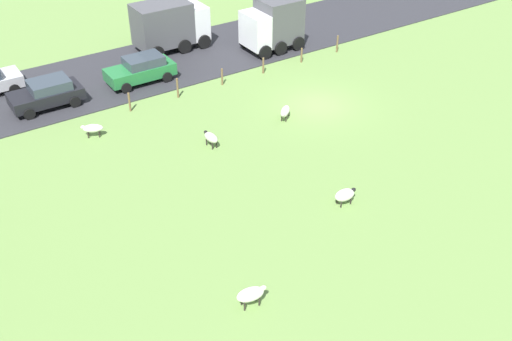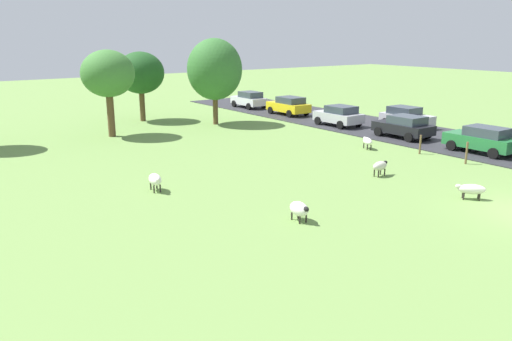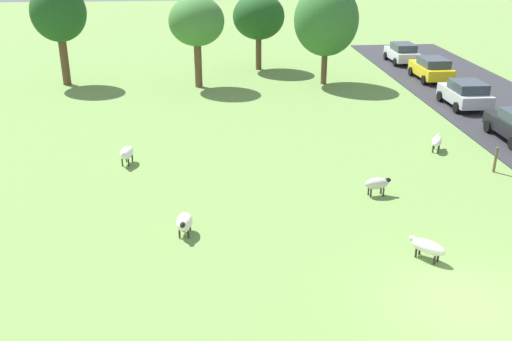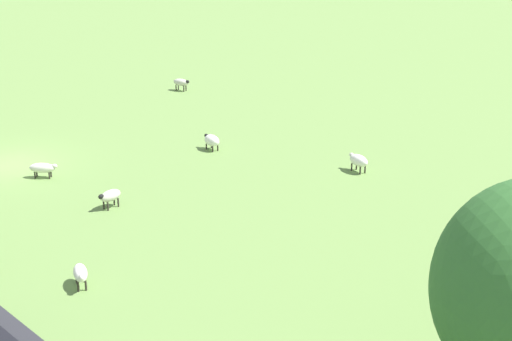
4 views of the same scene
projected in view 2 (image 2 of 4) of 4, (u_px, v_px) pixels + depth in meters
sheep_0 at (380, 166)px, 25.99m from camera, size 1.11×0.56×0.77m
sheep_1 at (299, 209)px, 19.66m from camera, size 0.64×1.11×0.78m
sheep_2 at (471, 189)px, 22.29m from camera, size 1.13×1.17×0.69m
sheep_3 at (155, 180)px, 23.46m from camera, size 0.71×1.21×0.82m
sheep_4 at (368, 141)px, 32.19m from camera, size 0.87×1.18×0.73m
tree_1 at (108, 74)px, 35.29m from camera, size 3.69×3.69×6.05m
tree_2 at (215, 70)px, 40.31m from camera, size 4.37×4.37×6.79m
tree_4 at (140, 73)px, 41.96m from camera, size 3.89×3.89×5.72m
fence_post_4 at (467, 153)px, 28.43m from camera, size 0.12×0.12×1.25m
fence_post_5 at (420, 145)px, 30.86m from camera, size 0.12×0.12×1.16m
car_0 at (404, 126)px, 35.47m from camera, size 2.21×4.05×1.55m
car_1 at (249, 99)px, 50.23m from camera, size 1.99×3.91×1.59m
car_2 at (406, 117)px, 39.53m from camera, size 2.16×3.95×1.57m
car_3 at (289, 105)px, 45.75m from camera, size 2.15×4.12×1.62m
car_4 at (339, 115)px, 40.14m from camera, size 2.20×3.85×1.60m
car_5 at (482, 139)px, 30.84m from camera, size 2.05×4.21×1.62m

